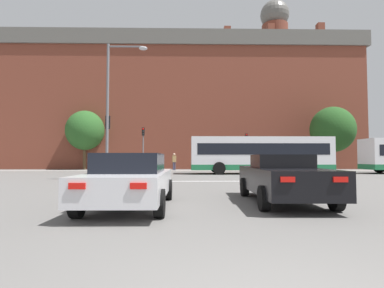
{
  "coord_description": "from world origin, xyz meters",
  "views": [
    {
      "loc": [
        -0.76,
        -2.17,
        1.33
      ],
      "look_at": [
        -0.3,
        22.71,
        2.48
      ],
      "focal_mm": 28.0,
      "sensor_mm": 36.0,
      "label": 1
    }
  ],
  "objects": [
    {
      "name": "bus_crossing_lead",
      "position": [
        5.36,
        22.55,
        1.62
      ],
      "size": [
        11.45,
        2.73,
        3.03
      ],
      "rotation": [
        0.0,
        0.0,
        -1.57
      ],
      "color": "silver",
      "rests_on": "ground_plane"
    },
    {
      "name": "pedestrian_waiting",
      "position": [
        -9.98,
        28.69,
        1.06
      ],
      "size": [
        0.46,
        0.4,
        1.79
      ],
      "rotation": [
        0.0,
        0.0,
        3.7
      ],
      "color": "black",
      "rests_on": "ground_plane"
    },
    {
      "name": "tree_by_building",
      "position": [
        14.59,
        28.82,
        4.3
      ],
      "size": [
        4.54,
        4.54,
        6.69
      ],
      "color": "#4C3823",
      "rests_on": "ground_plane"
    },
    {
      "name": "tree_kerbside",
      "position": [
        -12.35,
        32.09,
        4.45
      ],
      "size": [
        4.29,
        4.29,
        6.71
      ],
      "color": "#4C3823",
      "rests_on": "ground_plane"
    },
    {
      "name": "stop_line_strip",
      "position": [
        0.0,
        14.82,
        0.0
      ],
      "size": [
        8.39,
        0.3,
        0.01
      ],
      "primitive_type": "cube",
      "color": "silver",
      "rests_on": "ground_plane"
    },
    {
      "name": "pedestrian_walking_east",
      "position": [
        -2.06,
        29.41,
        1.08
      ],
      "size": [
        0.45,
        0.34,
        1.82
      ],
      "rotation": [
        0.0,
        0.0,
        3.47
      ],
      "color": "#333851",
      "rests_on": "ground_plane"
    },
    {
      "name": "traffic_light_far_right",
      "position": [
        5.42,
        28.44,
        2.59
      ],
      "size": [
        0.26,
        0.31,
        3.83
      ],
      "color": "slate",
      "rests_on": "ground_plane"
    },
    {
      "name": "traffic_light_far_left",
      "position": [
        -5.11,
        27.91,
        2.93
      ],
      "size": [
        0.26,
        0.31,
        4.37
      ],
      "color": "slate",
      "rests_on": "ground_plane"
    },
    {
      "name": "traffic_light_near_left",
      "position": [
        -5.55,
        16.01,
        2.62
      ],
      "size": [
        0.26,
        0.31,
        3.88
      ],
      "color": "slate",
      "rests_on": "ground_plane"
    },
    {
      "name": "car_saloon_left",
      "position": [
        -2.26,
        5.94,
        0.74
      ],
      "size": [
        2.06,
        4.67,
        1.45
      ],
      "rotation": [
        0.0,
        0.0,
        -0.01
      ],
      "color": "silver",
      "rests_on": "ground_plane"
    },
    {
      "name": "car_roadster_right",
      "position": [
        2.11,
        6.74,
        0.72
      ],
      "size": [
        2.11,
        4.75,
        1.42
      ],
      "rotation": [
        0.0,
        0.0,
        -0.03
      ],
      "color": "black",
      "rests_on": "ground_plane"
    },
    {
      "name": "brick_civic_building",
      "position": [
        -2.27,
        38.91,
        8.51
      ],
      "size": [
        47.46,
        12.83,
        23.48
      ],
      "color": "brown",
      "rests_on": "ground_plane"
    },
    {
      "name": "street_lamp_junction",
      "position": [
        -5.07,
        15.56,
        4.94
      ],
      "size": [
        2.42,
        0.36,
        8.15
      ],
      "color": "slate",
      "rests_on": "ground_plane"
    },
    {
      "name": "far_pavement",
      "position": [
        0.0,
        28.89,
        0.01
      ],
      "size": [
        69.32,
        2.5,
        0.01
      ],
      "primitive_type": "cube",
      "color": "gray",
      "rests_on": "ground_plane"
    }
  ]
}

